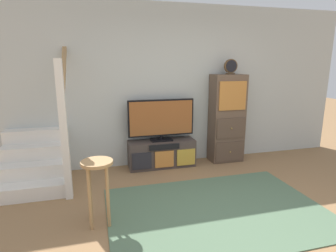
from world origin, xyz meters
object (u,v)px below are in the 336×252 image
at_px(media_console, 162,154).
at_px(television, 161,119).
at_px(side_cabinet, 227,119).
at_px(desk_clock, 231,67).
at_px(bar_stool_near, 98,178).

height_order(media_console, television, television).
bearing_deg(side_cabinet, desk_clock, -43.38).
relative_size(side_cabinet, desk_clock, 6.03).
relative_size(desk_clock, bar_stool_near, 0.35).
bearing_deg(side_cabinet, media_console, -179.51).
bearing_deg(side_cabinet, television, 179.35).
height_order(television, desk_clock, desk_clock).
bearing_deg(desk_clock, television, 178.65).
xyz_separation_m(television, side_cabinet, (1.20, -0.01, -0.06)).
distance_m(television, desk_clock, 1.48).
relative_size(media_console, desk_clock, 4.40).
bearing_deg(desk_clock, media_console, 179.77).
relative_size(television, side_cabinet, 0.72).
xyz_separation_m(media_console, side_cabinet, (1.20, 0.01, 0.54)).
relative_size(side_cabinet, bar_stool_near, 2.10).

